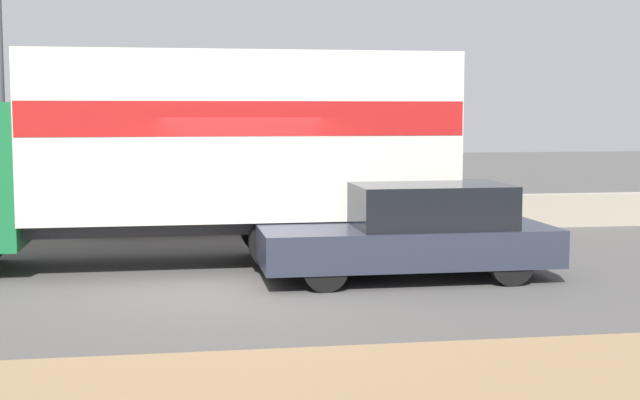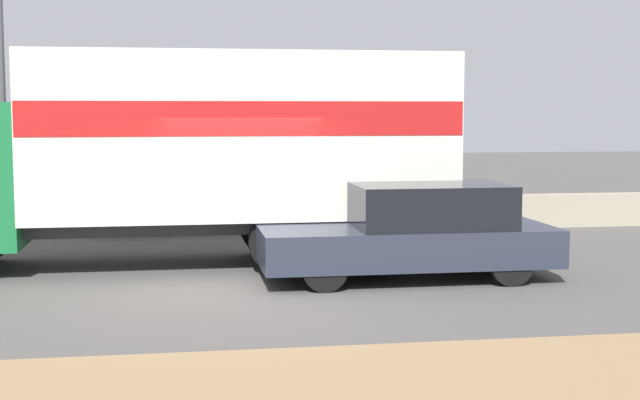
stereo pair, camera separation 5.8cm
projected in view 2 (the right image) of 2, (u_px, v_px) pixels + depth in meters
name	position (u px, v px, depth m)	size (l,w,h in m)	color
ground_plane	(248.00, 286.00, 13.24)	(80.00, 80.00, 0.00)	#514F4C
stone_wall_backdrop	(226.00, 217.00, 18.83)	(60.00, 0.35, 0.74)	#A39984
street_lamp	(0.00, 41.00, 17.05)	(0.56, 0.28, 6.78)	#4C4C51
box_truck	(204.00, 143.00, 14.93)	(8.81, 2.45, 3.55)	#196B38
car_hatchback	(414.00, 232.00, 13.81)	(4.55, 1.85, 1.48)	#282D3D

